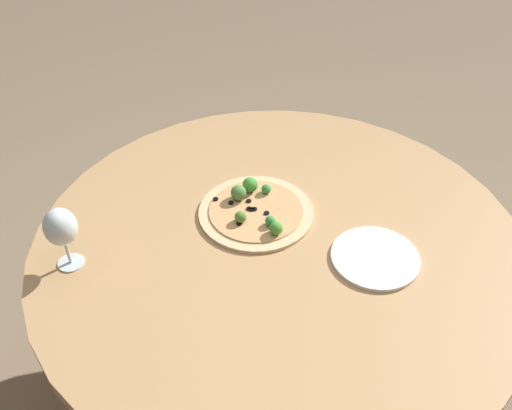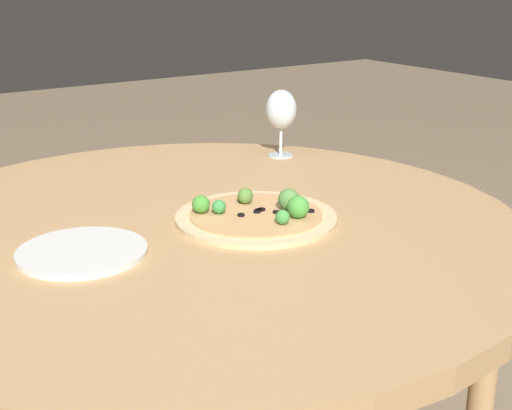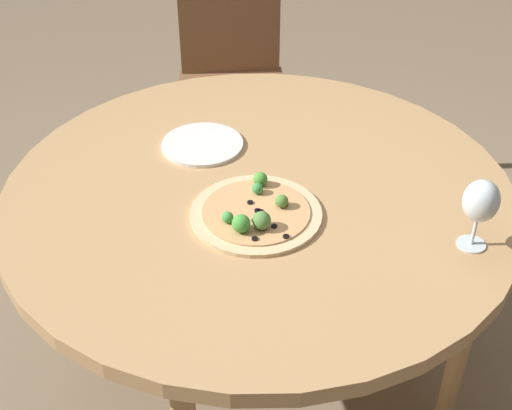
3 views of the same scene
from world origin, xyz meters
The scene contains 5 objects.
ground_plane centered at (0.00, 0.00, 0.00)m, with size 12.00×12.00×0.00m, color #847056.
dining_table centered at (0.00, 0.00, 0.67)m, with size 1.24×1.24×0.72m.
pizza centered at (0.06, 0.10, 0.73)m, with size 0.30×0.30×0.06m.
wine_glass centered at (-0.30, 0.41, 0.84)m, with size 0.08×0.08×0.17m.
plate_near centered at (0.04, -0.24, 0.73)m, with size 0.22×0.22×0.01m.
Camera 1 is at (-0.96, -0.40, 1.72)m, focal length 40.00 mm.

